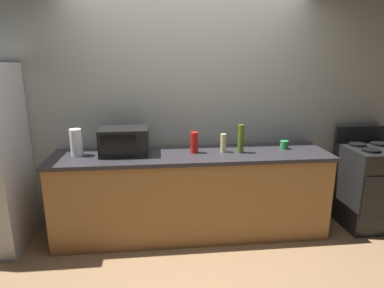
% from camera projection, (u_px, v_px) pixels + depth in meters
% --- Properties ---
extents(ground_plane, '(8.00, 8.00, 0.00)m').
position_uv_depth(ground_plane, '(196.00, 254.00, 3.16)').
color(ground_plane, '#93704C').
extents(back_wall, '(6.40, 0.10, 2.70)m').
position_uv_depth(back_wall, '(188.00, 104.00, 3.60)').
color(back_wall, '#9EA399').
rests_on(back_wall, ground_plane).
extents(counter_run, '(2.84, 0.64, 0.90)m').
position_uv_depth(counter_run, '(192.00, 194.00, 3.44)').
color(counter_run, '#9E6B38').
rests_on(counter_run, ground_plane).
extents(stove_range, '(0.60, 0.61, 1.08)m').
position_uv_depth(stove_range, '(370.00, 186.00, 3.64)').
color(stove_range, black).
rests_on(stove_range, ground_plane).
extents(microwave, '(0.48, 0.35, 0.27)m').
position_uv_depth(microwave, '(124.00, 141.00, 3.26)').
color(microwave, black).
rests_on(microwave, counter_run).
extents(paper_towel_roll, '(0.12, 0.12, 0.27)m').
position_uv_depth(paper_towel_roll, '(76.00, 142.00, 3.22)').
color(paper_towel_roll, white).
rests_on(paper_towel_roll, counter_run).
extents(bottle_olive_oil, '(0.06, 0.06, 0.29)m').
position_uv_depth(bottle_olive_oil, '(241.00, 139.00, 3.32)').
color(bottle_olive_oil, '#4C6B19').
rests_on(bottle_olive_oil, counter_run).
extents(bottle_hot_sauce, '(0.08, 0.08, 0.22)m').
position_uv_depth(bottle_hot_sauce, '(194.00, 143.00, 3.32)').
color(bottle_hot_sauce, red).
rests_on(bottle_hot_sauce, counter_run).
extents(bottle_vinegar, '(0.06, 0.06, 0.19)m').
position_uv_depth(bottle_vinegar, '(223.00, 143.00, 3.35)').
color(bottle_vinegar, beige).
rests_on(bottle_vinegar, counter_run).
extents(mug_green, '(0.09, 0.09, 0.09)m').
position_uv_depth(mug_green, '(284.00, 145.00, 3.49)').
color(mug_green, '#2D8C47').
rests_on(mug_green, counter_run).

